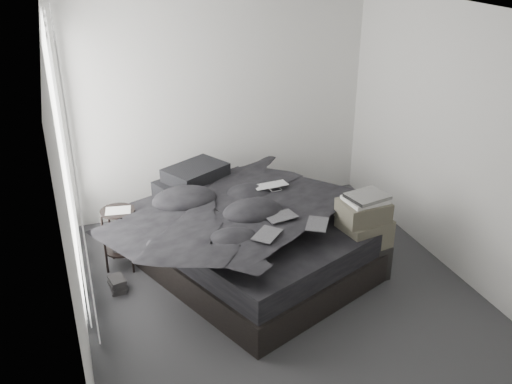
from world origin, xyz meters
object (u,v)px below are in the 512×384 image
object	(u,v)px
bed	(246,253)
box_lower	(360,260)
laptop	(273,181)
side_stand	(121,239)

from	to	relation	value
bed	box_lower	world-z (taller)	box_lower
laptop	box_lower	size ratio (longest dim) A/B	0.73
bed	laptop	world-z (taller)	laptop
bed	side_stand	bearing A→B (deg)	137.51
laptop	box_lower	world-z (taller)	laptop
bed	laptop	size ratio (longest dim) A/B	6.24
side_stand	box_lower	bearing A→B (deg)	-23.74
laptop	box_lower	xyz separation A→B (m)	(0.65, -0.75, -0.64)
box_lower	bed	bearing A→B (deg)	151.93
bed	laptop	distance (m)	0.79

